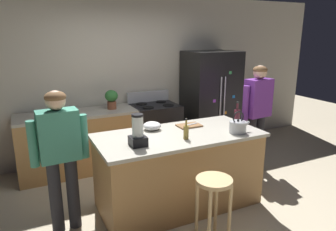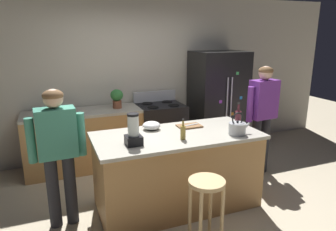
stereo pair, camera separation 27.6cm
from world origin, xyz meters
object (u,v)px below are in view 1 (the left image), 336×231
at_px(blender_appliance, 138,132).
at_px(cutting_board, 189,126).
at_px(potted_plant, 112,98).
at_px(person_by_sink_right, 257,108).
at_px(person_by_island_left, 60,149).
at_px(kitchen_island, 179,170).
at_px(tea_kettle, 238,126).
at_px(refrigerator, 210,101).
at_px(mixing_bowl, 152,126).
at_px(bar_stool, 214,194).
at_px(bottle_wine, 237,117).
at_px(bottle_vinegar, 186,132).
at_px(chef_knife, 191,124).
at_px(stove_range, 155,131).

relative_size(blender_appliance, cutting_board, 1.15).
bearing_deg(potted_plant, person_by_sink_right, -31.03).
xyz_separation_m(person_by_island_left, person_by_sink_right, (2.87, 0.31, 0.06)).
xyz_separation_m(kitchen_island, tea_kettle, (0.64, -0.28, 0.54)).
bearing_deg(refrigerator, mixing_bowl, -143.60).
height_order(bar_stool, bottle_wine, bottle_wine).
height_order(refrigerator, bar_stool, refrigerator).
relative_size(bar_stool, mixing_bowl, 3.22).
xyz_separation_m(refrigerator, bottle_vinegar, (-1.45, -1.70, 0.12)).
relative_size(person_by_island_left, tea_kettle, 5.59).
bearing_deg(bar_stool, mixing_bowl, 100.02).
xyz_separation_m(kitchen_island, chef_knife, (0.27, 0.21, 0.49)).
distance_m(stove_range, person_by_sink_right, 1.72).
xyz_separation_m(person_by_sink_right, tea_kettle, (-0.89, -0.67, 0.02)).
bearing_deg(potted_plant, bottle_vinegar, -78.48).
height_order(refrigerator, cutting_board, refrigerator).
height_order(person_by_island_left, bottle_vinegar, person_by_island_left).
bearing_deg(person_by_sink_right, kitchen_island, -165.48).
distance_m(bottle_vinegar, bottle_wine, 0.85).
distance_m(stove_range, person_by_island_left, 2.25).
xyz_separation_m(tea_kettle, cutting_board, (-0.39, 0.48, -0.07)).
bearing_deg(cutting_board, bottle_wine, -23.80).
height_order(person_by_island_left, potted_plant, person_by_island_left).
bearing_deg(person_by_island_left, bottle_wine, -3.43).
distance_m(potted_plant, mixing_bowl, 1.29).
xyz_separation_m(person_by_sink_right, mixing_bowl, (-1.77, -0.12, -0.01)).
xyz_separation_m(bottle_vinegar, bottle_wine, (0.83, 0.16, 0.03)).
bearing_deg(stove_range, potted_plant, 177.95).
height_order(kitchen_island, person_by_island_left, person_by_island_left).
height_order(potted_plant, bottle_vinegar, potted_plant).
bearing_deg(cutting_board, bar_stool, -105.97).
height_order(kitchen_island, person_by_sink_right, person_by_sink_right).
height_order(refrigerator, person_by_island_left, refrigerator).
height_order(kitchen_island, bar_stool, kitchen_island).
height_order(mixing_bowl, chef_knife, mixing_bowl).
xyz_separation_m(bar_stool, tea_kettle, (0.68, 0.53, 0.46)).
relative_size(bar_stool, bottle_vinegar, 3.03).
distance_m(blender_appliance, mixing_bowl, 0.57).
relative_size(person_by_sink_right, tea_kettle, 5.93).
xyz_separation_m(blender_appliance, tea_kettle, (1.22, -0.11, -0.07)).
bearing_deg(tea_kettle, person_by_sink_right, 37.03).
xyz_separation_m(potted_plant, tea_kettle, (1.02, -1.83, -0.09)).
distance_m(person_by_island_left, chef_knife, 1.61).
xyz_separation_m(stove_range, bottle_vinegar, (-0.36, -1.73, 0.54)).
relative_size(potted_plant, cutting_board, 1.00).
height_order(mixing_bowl, cutting_board, mixing_bowl).
bearing_deg(kitchen_island, mixing_bowl, 129.22).
distance_m(person_by_island_left, mixing_bowl, 1.12).
distance_m(bottle_wine, tea_kettle, 0.29).
height_order(blender_appliance, bottle_wine, blender_appliance).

